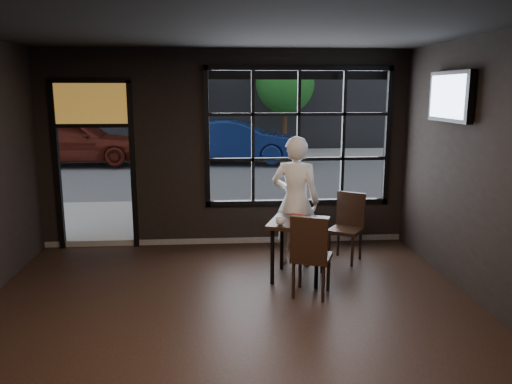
{
  "coord_description": "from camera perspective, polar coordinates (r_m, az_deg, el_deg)",
  "views": [
    {
      "loc": [
        -0.13,
        -4.63,
        2.54
      ],
      "look_at": [
        0.4,
        2.2,
        1.15
      ],
      "focal_mm": 35.0,
      "sensor_mm": 36.0,
      "label": 1
    }
  ],
  "objects": [
    {
      "name": "floor",
      "position": [
        5.29,
        -2.61,
        -17.4
      ],
      "size": [
        6.0,
        7.0,
        0.02
      ],
      "primitive_type": "cube",
      "color": "black",
      "rests_on": "ground"
    },
    {
      "name": "tv",
      "position": [
        7.13,
        21.34,
        10.12
      ],
      "size": [
        0.13,
        1.13,
        0.66
      ],
      "primitive_type": "cube",
      "color": "black",
      "rests_on": "wall_right"
    },
    {
      "name": "cafe_table",
      "position": [
        6.88,
        4.86,
        -6.59
      ],
      "size": [
        0.97,
        0.97,
        0.82
      ],
      "primitive_type": "cube",
      "rotation": [
        0.0,
        0.0,
        -0.34
      ],
      "color": "black",
      "rests_on": "floor"
    },
    {
      "name": "tree_left",
      "position": [
        20.02,
        -9.17,
        12.03
      ],
      "size": [
        2.31,
        2.31,
        3.94
      ],
      "color": "#332114",
      "rests_on": "street_asphalt"
    },
    {
      "name": "tree_right",
      "position": [
        20.21,
        3.35,
        12.17
      ],
      "size": [
        2.32,
        2.32,
        3.96
      ],
      "color": "#332114",
      "rests_on": "street_asphalt"
    },
    {
      "name": "window_frame",
      "position": [
        8.27,
        4.87,
        6.3
      ],
      "size": [
        3.06,
        0.12,
        2.28
      ],
      "primitive_type": "cube",
      "color": "black",
      "rests_on": "ground"
    },
    {
      "name": "ceiling",
      "position": [
        4.68,
        -2.99,
        19.69
      ],
      "size": [
        6.0,
        7.0,
        0.02
      ],
      "primitive_type": "cube",
      "color": "black",
      "rests_on": "ground"
    },
    {
      "name": "cup",
      "position": [
        6.54,
        2.77,
        -3.37
      ],
      "size": [
        0.15,
        0.15,
        0.1
      ],
      "primitive_type": "imported",
      "rotation": [
        0.0,
        0.0,
        -0.22
      ],
      "color": "silver",
      "rests_on": "cafe_table"
    },
    {
      "name": "man",
      "position": [
        7.31,
        4.53,
        -1.06
      ],
      "size": [
        0.81,
        0.66,
        1.91
      ],
      "primitive_type": "imported",
      "rotation": [
        0.0,
        0.0,
        2.81
      ],
      "color": "white",
      "rests_on": "floor"
    },
    {
      "name": "stained_transom",
      "position": [
        8.36,
        -18.32,
        9.61
      ],
      "size": [
        1.2,
        0.06,
        0.7
      ],
      "primitive_type": "cube",
      "color": "orange",
      "rests_on": "ground"
    },
    {
      "name": "chair_window",
      "position": [
        7.64,
        10.2,
        -4.07
      ],
      "size": [
        0.62,
        0.62,
        1.03
      ],
      "primitive_type": "cube",
      "rotation": [
        0.0,
        0.0,
        -0.61
      ],
      "color": "black",
      "rests_on": "floor"
    },
    {
      "name": "navy_car",
      "position": [
        17.5,
        -2.29,
        5.85
      ],
      "size": [
        4.54,
        2.07,
        1.44
      ],
      "primitive_type": "imported",
      "rotation": [
        0.0,
        0.0,
        1.44
      ],
      "color": "#0B1946",
      "rests_on": "street_asphalt"
    },
    {
      "name": "hotdog",
      "position": [
        6.87,
        4.93,
        -2.84
      ],
      "size": [
        0.21,
        0.16,
        0.06
      ],
      "primitive_type": null,
      "rotation": [
        0.0,
        0.0,
        -0.45
      ],
      "color": "tan",
      "rests_on": "cafe_table"
    },
    {
      "name": "chair_near",
      "position": [
        6.33,
        6.39,
        -7.11
      ],
      "size": [
        0.6,
        0.6,
        1.06
      ],
      "primitive_type": "cube",
      "rotation": [
        0.0,
        0.0,
        2.76
      ],
      "color": "black",
      "rests_on": "floor"
    },
    {
      "name": "maroon_car",
      "position": [
        18.13,
        -19.93,
        5.57
      ],
      "size": [
        4.65,
        1.97,
        1.57
      ],
      "primitive_type": "imported",
      "rotation": [
        0.0,
        0.0,
        1.54
      ],
      "color": "#47120B",
      "rests_on": "street_asphalt"
    },
    {
      "name": "street_asphalt",
      "position": [
        28.74,
        -4.17,
        6.36
      ],
      "size": [
        60.0,
        41.0,
        0.04
      ],
      "primitive_type": "cube",
      "color": "#545456",
      "rests_on": "ground"
    }
  ]
}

